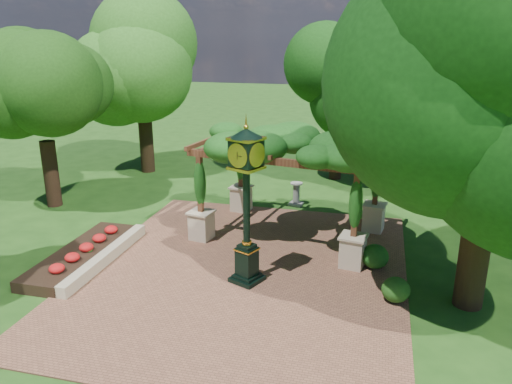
# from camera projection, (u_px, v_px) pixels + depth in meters

# --- Properties ---
(ground) EXTENTS (120.00, 120.00, 0.00)m
(ground) POSITION_uv_depth(u_px,v_px,m) (236.00, 286.00, 14.97)
(ground) COLOR #1E4714
(ground) RESTS_ON ground
(brick_plaza) EXTENTS (10.00, 12.00, 0.04)m
(brick_plaza) POSITION_uv_depth(u_px,v_px,m) (245.00, 271.00, 15.89)
(brick_plaza) COLOR brown
(brick_plaza) RESTS_ON ground
(border_wall) EXTENTS (0.35, 5.00, 0.40)m
(border_wall) POSITION_uv_depth(u_px,v_px,m) (106.00, 257.00, 16.44)
(border_wall) COLOR #C6B793
(border_wall) RESTS_ON ground
(flower_bed) EXTENTS (1.50, 5.00, 0.36)m
(flower_bed) POSITION_uv_depth(u_px,v_px,m) (82.00, 255.00, 16.65)
(flower_bed) COLOR red
(flower_bed) RESTS_ON ground
(pedestal_clock) EXTENTS (1.25, 1.25, 4.80)m
(pedestal_clock) POSITION_uv_depth(u_px,v_px,m) (246.00, 192.00, 14.37)
(pedestal_clock) COLOR black
(pedestal_clock) RESTS_ON brick_plaza
(pergola) EXTENTS (7.08, 5.11, 4.08)m
(pergola) POSITION_uv_depth(u_px,v_px,m) (291.00, 148.00, 17.72)
(pergola) COLOR beige
(pergola) RESTS_ON brick_plaza
(sundial) EXTENTS (0.66, 0.66, 1.02)m
(sundial) POSITION_uv_depth(u_px,v_px,m) (296.00, 195.00, 21.88)
(sundial) COLOR gray
(sundial) RESTS_ON ground
(shrub_front) EXTENTS (1.04, 1.04, 0.71)m
(shrub_front) POSITION_uv_depth(u_px,v_px,m) (396.00, 290.00, 13.97)
(shrub_front) COLOR #215217
(shrub_front) RESTS_ON brick_plaza
(shrub_mid) EXTENTS (1.15, 1.15, 0.78)m
(shrub_mid) POSITION_uv_depth(u_px,v_px,m) (375.00, 256.00, 15.96)
(shrub_mid) COLOR #184C15
(shrub_mid) RESTS_ON brick_plaza
(shrub_back) EXTENTS (1.10, 1.10, 0.82)m
(shrub_back) POSITION_uv_depth(u_px,v_px,m) (369.00, 211.00, 19.93)
(shrub_back) COLOR #326C1F
(shrub_back) RESTS_ON brick_plaza
(tree_west_near) EXTENTS (3.86, 3.86, 7.44)m
(tree_west_near) POSITION_uv_depth(u_px,v_px,m) (40.00, 88.00, 20.42)
(tree_west_near) COLOR #341F15
(tree_west_near) RESTS_ON ground
(tree_west_far) EXTENTS (4.95, 4.95, 8.80)m
(tree_west_far) POSITION_uv_depth(u_px,v_px,m) (141.00, 57.00, 25.50)
(tree_west_far) COLOR black
(tree_west_far) RESTS_ON ground
(tree_north) EXTENTS (4.24, 4.24, 6.97)m
(tree_north) POSITION_uv_depth(u_px,v_px,m) (339.00, 85.00, 24.55)
(tree_north) COLOR black
(tree_north) RESTS_ON ground
(tree_east_near) EXTENTS (5.89, 5.89, 9.31)m
(tree_east_near) POSITION_uv_depth(u_px,v_px,m) (501.00, 70.00, 12.01)
(tree_east_near) COLOR #362515
(tree_east_near) RESTS_ON ground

